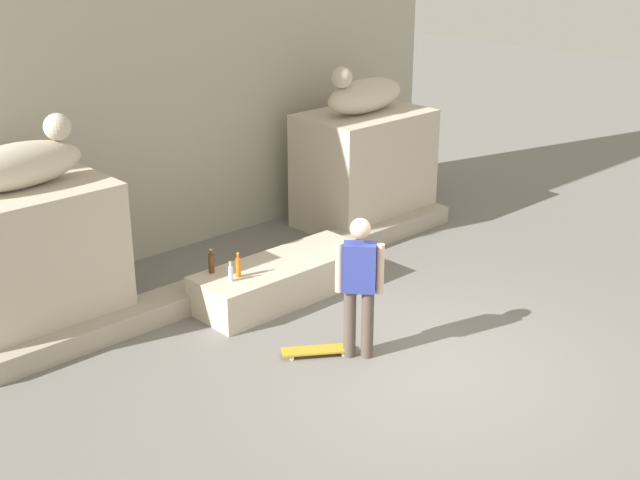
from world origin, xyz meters
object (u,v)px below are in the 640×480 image
(statue_reclining_right, at_px, (364,94))
(skater, at_px, (359,282))
(bottle_orange, at_px, (238,267))
(statue_reclining_left, at_px, (19,163))
(skateboard, at_px, (317,350))
(bottle_brown, at_px, (211,263))
(bottle_clear, at_px, (231,273))

(statue_reclining_right, relative_size, skater, 0.98)
(bottle_orange, bearing_deg, statue_reclining_right, 20.36)
(skater, relative_size, bottle_orange, 5.23)
(statue_reclining_left, relative_size, bottle_orange, 5.06)
(statue_reclining_left, relative_size, skateboard, 2.08)
(skater, height_order, skateboard, skater)
(bottle_orange, distance_m, bottle_brown, 0.37)
(statue_reclining_right, distance_m, bottle_brown, 4.04)
(skateboard, relative_size, bottle_clear, 2.97)
(statue_reclining_right, distance_m, skater, 4.57)
(skateboard, height_order, bottle_orange, bottle_orange)
(skater, relative_size, bottle_clear, 6.41)
(bottle_clear, bearing_deg, skater, -75.08)
(skater, bearing_deg, statue_reclining_left, 175.76)
(skater, xyz_separation_m, bottle_clear, (-0.47, 1.75, -0.32))
(bottle_orange, height_order, bottle_clear, bottle_orange)
(bottle_orange, xyz_separation_m, bottle_brown, (-0.17, 0.33, -0.00))
(statue_reclining_right, bearing_deg, statue_reclining_left, -4.78)
(bottle_orange, xyz_separation_m, bottle_clear, (-0.15, -0.04, -0.03))
(skateboard, xyz_separation_m, bottle_clear, (-0.13, 1.42, 0.54))
(statue_reclining_right, distance_m, bottle_clear, 4.14)
(statue_reclining_right, bearing_deg, skateboard, 33.41)
(bottle_brown, bearing_deg, skater, -77.17)
(statue_reclining_right, height_order, skateboard, statue_reclining_right)
(statue_reclining_left, height_order, bottle_orange, statue_reclining_left)
(statue_reclining_right, distance_m, bottle_orange, 3.99)
(statue_reclining_right, height_order, bottle_brown, statue_reclining_right)
(skater, bearing_deg, statue_reclining_right, 92.47)
(skater, distance_m, bottle_brown, 2.19)
(skateboard, bearing_deg, bottle_clear, 129.14)
(statue_reclining_left, xyz_separation_m, bottle_clear, (1.90, -1.34, -1.48))
(statue_reclining_left, bearing_deg, skateboard, -55.12)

